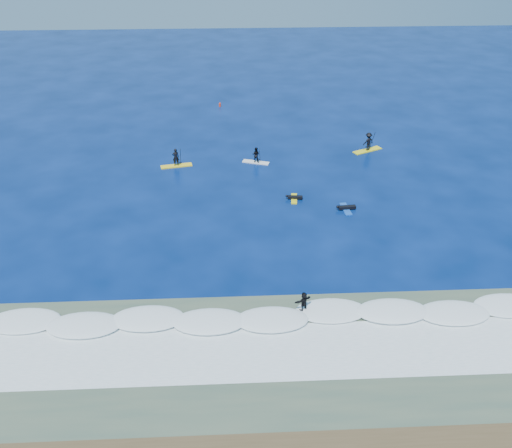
{
  "coord_description": "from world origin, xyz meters",
  "views": [
    {
      "loc": [
        -1.41,
        -38.75,
        24.24
      ],
      "look_at": [
        0.56,
        1.26,
        0.6
      ],
      "focal_mm": 40.0,
      "sensor_mm": 36.0,
      "label": 1
    }
  ],
  "objects_px": {
    "sup_paddler_left": "(176,160)",
    "sup_paddler_center": "(256,156)",
    "prone_paddler_far": "(346,208)",
    "wave_surfer": "(304,303)",
    "marker_buoy": "(220,105)",
    "prone_paddler_near": "(294,198)",
    "sup_paddler_right": "(368,143)"
  },
  "relations": [
    {
      "from": "sup_paddler_right",
      "to": "prone_paddler_far",
      "type": "xyz_separation_m",
      "value": [
        -4.7,
        -12.75,
        -0.77
      ]
    },
    {
      "from": "sup_paddler_center",
      "to": "prone_paddler_near",
      "type": "xyz_separation_m",
      "value": [
        3.07,
        -8.12,
        -0.58
      ]
    },
    {
      "from": "sup_paddler_right",
      "to": "sup_paddler_center",
      "type": "bearing_deg",
      "value": 164.87
    },
    {
      "from": "sup_paddler_right",
      "to": "wave_surfer",
      "type": "bearing_deg",
      "value": -137.67
    },
    {
      "from": "sup_paddler_left",
      "to": "prone_paddler_near",
      "type": "distance_m",
      "value": 13.53
    },
    {
      "from": "prone_paddler_near",
      "to": "marker_buoy",
      "type": "xyz_separation_m",
      "value": [
        -6.85,
        25.72,
        0.14
      ]
    },
    {
      "from": "sup_paddler_right",
      "to": "prone_paddler_near",
      "type": "relative_size",
      "value": 1.7
    },
    {
      "from": "prone_paddler_near",
      "to": "prone_paddler_far",
      "type": "xyz_separation_m",
      "value": [
        4.31,
        -2.14,
        0.02
      ]
    },
    {
      "from": "marker_buoy",
      "to": "wave_surfer",
      "type": "bearing_deg",
      "value": -82.16
    },
    {
      "from": "sup_paddler_center",
      "to": "marker_buoy",
      "type": "height_order",
      "value": "sup_paddler_center"
    },
    {
      "from": "sup_paddler_left",
      "to": "sup_paddler_center",
      "type": "distance_m",
      "value": 8.09
    },
    {
      "from": "sup_paddler_right",
      "to": "marker_buoy",
      "type": "bearing_deg",
      "value": 109.6
    },
    {
      "from": "sup_paddler_left",
      "to": "sup_paddler_center",
      "type": "bearing_deg",
      "value": -8.22
    },
    {
      "from": "prone_paddler_far",
      "to": "wave_surfer",
      "type": "height_order",
      "value": "wave_surfer"
    },
    {
      "from": "prone_paddler_near",
      "to": "marker_buoy",
      "type": "relative_size",
      "value": 3.1
    },
    {
      "from": "sup_paddler_left",
      "to": "sup_paddler_right",
      "type": "xyz_separation_m",
      "value": [
        20.16,
        2.96,
        0.23
      ]
    },
    {
      "from": "sup_paddler_left",
      "to": "marker_buoy",
      "type": "xyz_separation_m",
      "value": [
        4.3,
        18.08,
        -0.41
      ]
    },
    {
      "from": "sup_paddler_left",
      "to": "prone_paddler_near",
      "type": "height_order",
      "value": "sup_paddler_left"
    },
    {
      "from": "sup_paddler_left",
      "to": "wave_surfer",
      "type": "relative_size",
      "value": 1.59
    },
    {
      "from": "prone_paddler_far",
      "to": "marker_buoy",
      "type": "height_order",
      "value": "marker_buoy"
    },
    {
      "from": "prone_paddler_near",
      "to": "marker_buoy",
      "type": "distance_m",
      "value": 26.62
    },
    {
      "from": "marker_buoy",
      "to": "prone_paddler_near",
      "type": "bearing_deg",
      "value": -75.1
    },
    {
      "from": "prone_paddler_far",
      "to": "wave_surfer",
      "type": "distance_m",
      "value": 14.83
    },
    {
      "from": "sup_paddler_center",
      "to": "prone_paddler_near",
      "type": "relative_size",
      "value": 1.41
    },
    {
      "from": "sup_paddler_right",
      "to": "prone_paddler_far",
      "type": "height_order",
      "value": "sup_paddler_right"
    },
    {
      "from": "prone_paddler_near",
      "to": "sup_paddler_center",
      "type": "bearing_deg",
      "value": 26.95
    },
    {
      "from": "prone_paddler_near",
      "to": "prone_paddler_far",
      "type": "distance_m",
      "value": 4.82
    },
    {
      "from": "sup_paddler_center",
      "to": "wave_surfer",
      "type": "relative_size",
      "value": 1.39
    },
    {
      "from": "sup_paddler_left",
      "to": "marker_buoy",
      "type": "height_order",
      "value": "sup_paddler_left"
    },
    {
      "from": "prone_paddler_near",
      "to": "sup_paddler_right",
      "type": "bearing_deg",
      "value": -34.13
    },
    {
      "from": "wave_surfer",
      "to": "marker_buoy",
      "type": "xyz_separation_m",
      "value": [
        -5.73,
        41.65,
        -0.55
      ]
    },
    {
      "from": "sup_paddler_left",
      "to": "sup_paddler_right",
      "type": "bearing_deg",
      "value": -3.2
    }
  ]
}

